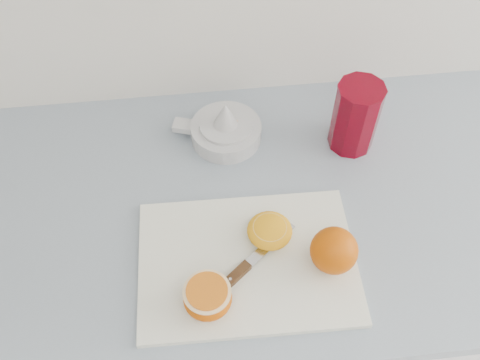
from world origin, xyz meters
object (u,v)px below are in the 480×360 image
at_px(counter, 288,296).
at_px(half_orange, 208,297).
at_px(cutting_board, 248,262).
at_px(red_tumbler, 355,119).
at_px(citrus_juicer, 225,129).

relative_size(counter, half_orange, 31.97).
relative_size(cutting_board, red_tumbler, 2.48).
bearing_deg(red_tumbler, cutting_board, -133.67).
bearing_deg(cutting_board, citrus_juicer, 91.79).
bearing_deg(half_orange, citrus_juicer, 80.06).
height_order(counter, citrus_juicer, citrus_juicer).
relative_size(citrus_juicer, red_tumbler, 1.21).
height_order(counter, half_orange, half_orange).
relative_size(counter, red_tumbler, 16.77).
xyz_separation_m(counter, cutting_board, (-0.12, -0.13, 0.45)).
bearing_deg(counter, citrus_juicer, 129.67).
xyz_separation_m(counter, citrus_juicer, (-0.13, 0.16, 0.47)).
height_order(cutting_board, red_tumbler, red_tumbler).
bearing_deg(citrus_juicer, counter, -50.33).
bearing_deg(cutting_board, half_orange, -135.83).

